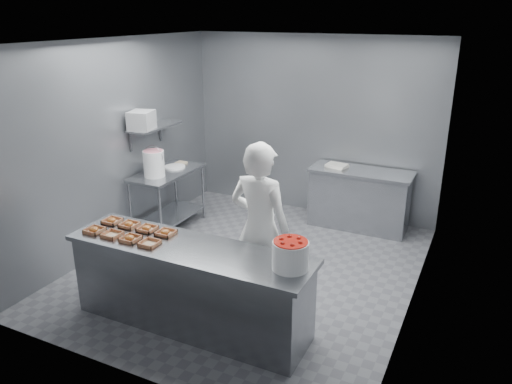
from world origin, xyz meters
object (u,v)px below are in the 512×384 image
(service_counter, at_px, (191,286))
(tray_5, at_px, (129,225))
(prep_table, at_px, (168,191))
(tray_2, at_px, (130,238))
(appliance, at_px, (142,120))
(tray_6, at_px, (147,228))
(tray_7, at_px, (166,233))
(strawberry_tub, at_px, (290,254))
(back_counter, at_px, (359,199))
(worker, at_px, (260,229))
(glaze_bucket, at_px, (154,163))
(tray_1, at_px, (112,234))
(tray_0, at_px, (94,230))
(tray_3, at_px, (150,243))
(tray_4, at_px, (112,221))

(service_counter, bearing_deg, tray_5, 170.79)
(prep_table, height_order, tray_2, tray_2)
(tray_5, xyz_separation_m, appliance, (-0.97, 1.54, 0.77))
(tray_6, relative_size, tray_7, 1.00)
(tray_7, height_order, strawberry_tub, strawberry_tub)
(service_counter, bearing_deg, tray_2, -167.30)
(tray_5, distance_m, tray_7, 0.48)
(tray_5, height_order, appliance, appliance)
(back_counter, distance_m, worker, 2.73)
(tray_2, distance_m, tray_7, 0.37)
(glaze_bucket, bearing_deg, tray_1, -65.84)
(tray_0, distance_m, tray_5, 0.37)
(glaze_bucket, bearing_deg, tray_3, -54.60)
(tray_5, bearing_deg, worker, 18.79)
(service_counter, distance_m, tray_2, 0.79)
(tray_3, bearing_deg, appliance, 128.56)
(tray_5, relative_size, tray_7, 1.00)
(service_counter, bearing_deg, tray_4, 172.79)
(tray_5, bearing_deg, tray_7, 0.00)
(tray_1, bearing_deg, service_counter, 9.23)
(tray_3, bearing_deg, tray_7, 90.63)
(tray_6, relative_size, appliance, 0.55)
(back_counter, xyz_separation_m, appliance, (-2.72, -1.57, 1.24))
(glaze_bucket, bearing_deg, prep_table, 85.01)
(tray_3, height_order, tray_5, tray_5)
(back_counter, distance_m, tray_2, 3.74)
(prep_table, height_order, tray_1, tray_1)
(worker, bearing_deg, tray_6, 27.36)
(tray_1, bearing_deg, tray_4, 131.30)
(prep_table, bearing_deg, tray_0, -75.08)
(tray_2, bearing_deg, appliance, 123.56)
(back_counter, bearing_deg, prep_table, -152.99)
(tray_7, height_order, glaze_bucket, glaze_bucket)
(service_counter, relative_size, tray_1, 13.88)
(service_counter, relative_size, tray_2, 13.88)
(tray_7, height_order, appliance, appliance)
(back_counter, height_order, tray_6, tray_6)
(tray_2, distance_m, glaze_bucket, 2.12)
(prep_table, relative_size, tray_6, 6.40)
(tray_6, distance_m, strawberry_tub, 1.70)
(prep_table, xyz_separation_m, tray_1, (0.80, -2.09, 0.33))
(prep_table, relative_size, tray_4, 6.40)
(tray_2, bearing_deg, back_counter, 65.93)
(strawberry_tub, xyz_separation_m, appliance, (-2.90, 1.65, 0.65))
(tray_1, relative_size, tray_3, 1.00)
(appliance, bearing_deg, back_counter, 16.45)
(service_counter, xyz_separation_m, worker, (0.50, 0.60, 0.50))
(tray_3, bearing_deg, tray_0, -180.00)
(back_counter, xyz_separation_m, tray_3, (-1.27, -3.39, 0.47))
(back_counter, height_order, tray_7, tray_7)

